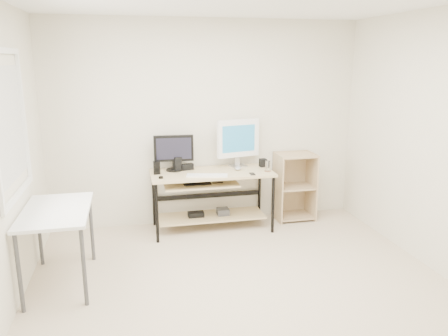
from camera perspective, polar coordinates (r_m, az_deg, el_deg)
room at (r=3.70m, az=1.01°, el=1.79°), size 4.01×4.01×2.62m
desk at (r=5.46m, az=-1.86°, el=-2.65°), size 1.50×0.65×0.75m
side_table at (r=4.38m, az=-21.03°, el=-6.05°), size 0.60×1.00×0.75m
shelf_unit at (r=5.95m, az=9.07°, el=-2.28°), size 0.50×0.40×0.90m
black_monitor at (r=5.43m, az=-6.59°, el=2.28°), size 0.49×0.20×0.45m
white_imac at (r=5.59m, az=1.87°, el=3.71°), size 0.57×0.18×0.61m
keyboard at (r=5.20m, az=-2.22°, el=-0.97°), size 0.51×0.24×0.02m
mouse at (r=5.48m, az=1.83°, el=-0.03°), size 0.11×0.15×0.04m
center_speaker at (r=5.50m, az=-4.84°, el=0.15°), size 0.17×0.11×0.08m
speaker_left at (r=5.45m, az=-6.09°, el=0.58°), size 0.10×0.10×0.18m
speaker_right at (r=5.66m, az=5.11°, el=0.68°), size 0.09×0.09×0.10m
audio_controller at (r=5.33m, az=-8.79°, el=0.04°), size 0.08×0.06×0.16m
volume_puck at (r=5.15m, az=-8.25°, el=-1.23°), size 0.06×0.06×0.02m
smartphone at (r=5.29m, az=3.72°, el=-0.78°), size 0.06×0.11×0.01m
coaster at (r=5.44m, az=5.73°, el=-0.41°), size 0.08×0.08×0.01m
drinking_glass at (r=5.43m, az=5.74°, el=0.27°), size 0.06×0.06×0.13m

